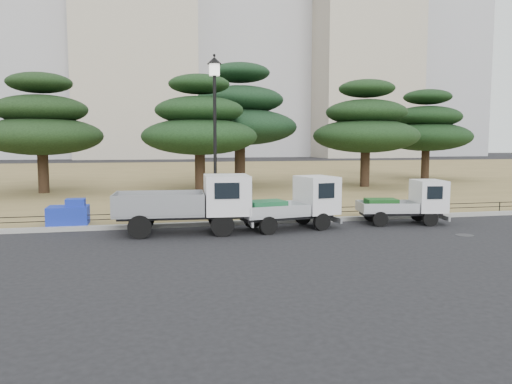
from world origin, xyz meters
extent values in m
plane|color=black|center=(0.00, 0.00, 0.00)|extent=(220.00, 220.00, 0.00)
cube|color=olive|center=(0.00, 30.60, 0.07)|extent=(120.00, 56.00, 0.15)
cube|color=gray|center=(0.00, 2.60, 0.08)|extent=(120.00, 0.25, 0.16)
cylinder|color=black|center=(-1.51, 0.37, 0.39)|extent=(0.79, 0.21, 0.78)
cylinder|color=black|center=(-1.39, 2.06, 0.39)|extent=(0.79, 0.21, 0.78)
cylinder|color=black|center=(-4.19, 0.57, 0.39)|extent=(0.79, 0.21, 0.78)
cylinder|color=black|center=(-4.07, 2.25, 0.39)|extent=(0.79, 0.21, 0.78)
cube|color=#2D2D30|center=(-2.75, 1.31, 0.59)|extent=(4.40, 1.24, 0.14)
cube|color=gray|center=(-3.53, 1.37, 1.04)|extent=(3.13, 1.91, 0.76)
cube|color=silver|center=(-1.22, 1.20, 1.33)|extent=(1.64, 1.95, 1.33)
cylinder|color=black|center=(2.12, 0.77, 0.31)|extent=(0.65, 0.28, 0.63)
cylinder|color=black|center=(1.87, 2.13, 0.31)|extent=(0.65, 0.28, 0.63)
cylinder|color=black|center=(0.07, 0.38, 0.31)|extent=(0.65, 0.28, 0.63)
cylinder|color=black|center=(-0.19, 1.75, 0.31)|extent=(0.65, 0.28, 0.63)
cube|color=#2D2D30|center=(1.00, 1.26, 0.46)|extent=(3.46, 1.38, 0.15)
cube|color=#BABDC2|center=(0.40, 1.15, 0.74)|extent=(2.56, 1.83, 0.42)
cube|color=silver|center=(2.17, 1.48, 1.21)|extent=(1.44, 1.74, 1.35)
cube|color=#1B6137|center=(0.17, 1.11, 0.85)|extent=(1.43, 1.15, 0.46)
cylinder|color=black|center=(6.37, 0.69, 0.28)|extent=(0.58, 0.25, 0.57)
cylinder|color=black|center=(6.58, 1.91, 0.28)|extent=(0.58, 0.25, 0.57)
cylinder|color=black|center=(4.51, 1.02, 0.28)|extent=(0.58, 0.25, 0.57)
cylinder|color=black|center=(4.72, 2.24, 0.28)|extent=(0.58, 0.25, 0.57)
cube|color=#2D2D30|center=(5.58, 1.46, 0.42)|extent=(3.12, 1.21, 0.13)
cube|color=#A3A5AA|center=(5.03, 1.55, 0.67)|extent=(2.29, 1.63, 0.38)
cube|color=silver|center=(6.63, 1.28, 1.08)|extent=(1.28, 1.56, 1.20)
cube|color=#154C19|center=(4.82, 1.59, 0.76)|extent=(1.28, 1.02, 0.42)
cylinder|color=black|center=(-1.38, 2.90, 0.23)|extent=(0.46, 0.46, 0.17)
cylinder|color=black|center=(-1.38, 2.90, 2.95)|extent=(0.13, 0.13, 5.27)
cylinder|color=white|center=(-1.38, 2.90, 5.80)|extent=(0.42, 0.42, 0.42)
cone|color=black|center=(-1.38, 2.90, 6.14)|extent=(0.55, 0.55, 0.26)
cylinder|color=black|center=(0.00, 2.75, 0.35)|extent=(38.00, 0.03, 0.03)
cylinder|color=black|center=(0.00, 2.75, 0.53)|extent=(38.00, 0.03, 0.03)
cylinder|color=black|center=(0.00, 2.75, 0.35)|extent=(0.04, 0.04, 0.40)
cube|color=#172EB5|center=(-6.74, 3.22, 0.48)|extent=(1.41, 1.04, 0.66)
cube|color=#172EB5|center=(-6.45, 3.08, 0.95)|extent=(0.66, 0.57, 0.28)
cylinder|color=#2D2D30|center=(6.50, -1.20, 0.01)|extent=(0.60, 0.60, 0.01)
cylinder|color=black|center=(-9.76, 15.39, 1.51)|extent=(0.61, 0.61, 2.71)
ellipsoid|color=black|center=(-9.76, 15.39, 3.47)|extent=(6.96, 6.96, 2.23)
ellipsoid|color=black|center=(-9.76, 15.39, 5.00)|extent=(5.31, 5.31, 1.70)
ellipsoid|color=black|center=(-9.76, 15.39, 6.52)|extent=(3.67, 3.67, 1.17)
cylinder|color=black|center=(-0.75, 13.74, 1.50)|extent=(0.61, 0.61, 2.70)
ellipsoid|color=black|center=(-0.75, 13.74, 3.45)|extent=(6.79, 6.79, 2.17)
ellipsoid|color=black|center=(-0.75, 13.74, 4.97)|extent=(5.19, 5.19, 1.66)
ellipsoid|color=black|center=(-0.75, 13.74, 6.48)|extent=(3.58, 3.58, 1.15)
cylinder|color=black|center=(2.52, 18.20, 1.78)|extent=(0.73, 0.73, 3.27)
ellipsoid|color=black|center=(2.52, 18.20, 4.15)|extent=(7.86, 7.86, 2.51)
ellipsoid|color=black|center=(2.52, 18.20, 5.99)|extent=(6.00, 6.00, 1.92)
ellipsoid|color=black|center=(2.52, 18.20, 7.83)|extent=(4.14, 4.14, 1.33)
cylinder|color=black|center=(10.46, 15.13, 1.53)|extent=(0.62, 0.62, 2.76)
ellipsoid|color=black|center=(10.46, 15.13, 3.53)|extent=(7.00, 7.00, 2.24)
ellipsoid|color=black|center=(10.46, 15.13, 5.08)|extent=(5.35, 5.35, 1.71)
ellipsoid|color=black|center=(10.46, 15.13, 6.63)|extent=(3.69, 3.69, 1.18)
cylinder|color=black|center=(17.88, 19.92, 1.53)|extent=(0.62, 0.62, 2.76)
ellipsoid|color=black|center=(17.88, 19.92, 3.53)|extent=(7.06, 7.06, 2.26)
ellipsoid|color=black|center=(17.88, 19.92, 5.09)|extent=(5.39, 5.39, 1.72)
ellipsoid|color=black|center=(17.88, 19.92, 6.64)|extent=(3.72, 3.72, 1.19)
cube|color=#AAA08C|center=(-5.00, 85.00, 27.50)|extent=(22.00, 20.00, 55.00)
cube|color=#AAA08C|center=(40.00, 82.00, 24.00)|extent=(20.00, 18.00, 48.00)
cube|color=#A0A0A5|center=(58.00, 90.00, 35.00)|extent=(24.00, 20.00, 70.00)
cylinder|color=#D83F33|center=(72.00, 85.00, 30.00)|extent=(1.80, 1.80, 60.00)
camera|label=1|loc=(-4.03, -15.80, 3.14)|focal=35.00mm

